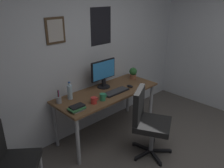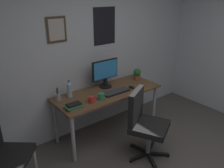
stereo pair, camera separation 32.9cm
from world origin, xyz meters
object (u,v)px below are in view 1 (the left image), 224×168
object	(u,v)px
computer_mouse	(130,86)
monitor	(103,73)
potted_plant	(133,73)
book_stack_left	(77,108)
pen_cup	(59,99)
side_chair	(10,160)
coffee_mug_far	(94,100)
office_chair	(147,119)
water_bottle	(70,92)
keyboard	(116,92)
coffee_mug_near	(103,97)

from	to	relation	value
computer_mouse	monitor	bearing A→B (deg)	134.78
potted_plant	book_stack_left	size ratio (longest dim) A/B	0.91
potted_plant	pen_cup	world-z (taller)	pen_cup
side_chair	coffee_mug_far	distance (m)	1.20
office_chair	potted_plant	xyz separation A→B (m)	(0.63, 0.81, 0.30)
coffee_mug_far	monitor	bearing A→B (deg)	34.90
monitor	water_bottle	distance (m)	0.63
coffee_mug_far	pen_cup	size ratio (longest dim) A/B	0.61
water_bottle	potted_plant	world-z (taller)	water_bottle
monitor	coffee_mug_far	bearing A→B (deg)	-145.10
coffee_mug_far	office_chair	bearing A→B (deg)	-50.68
side_chair	computer_mouse	size ratio (longest dim) A/B	7.95
potted_plant	book_stack_left	xyz separation A→B (m)	(-1.36, -0.26, -0.08)
monitor	keyboard	bearing A→B (deg)	-91.65
pen_cup	coffee_mug_near	bearing A→B (deg)	-35.12
monitor	book_stack_left	world-z (taller)	monitor
office_chair	coffee_mug_near	xyz separation A→B (m)	(-0.31, 0.55, 0.25)
computer_mouse	coffee_mug_near	world-z (taller)	coffee_mug_near
side_chair	book_stack_left	world-z (taller)	side_chair
potted_plant	pen_cup	xyz separation A→B (m)	(-1.42, 0.07, -0.05)
keyboard	book_stack_left	size ratio (longest dim) A/B	2.02
office_chair	keyboard	size ratio (longest dim) A/B	2.21
monitor	water_bottle	size ratio (longest dim) A/B	1.82
coffee_mug_near	pen_cup	size ratio (longest dim) A/B	0.61
monitor	book_stack_left	bearing A→B (deg)	-156.46
monitor	pen_cup	distance (m)	0.82
coffee_mug_near	coffee_mug_far	world-z (taller)	coffee_mug_near
potted_plant	pen_cup	size ratio (longest dim) A/B	0.98
side_chair	keyboard	distance (m)	1.65
keyboard	pen_cup	distance (m)	0.85
office_chair	water_bottle	bearing A→B (deg)	124.10
computer_mouse	book_stack_left	world-z (taller)	book_stack_left
side_chair	computer_mouse	xyz separation A→B (m)	(1.93, 0.08, 0.24)
water_bottle	book_stack_left	bearing A→B (deg)	-110.74
monitor	potted_plant	world-z (taller)	monitor
monitor	coffee_mug_far	distance (m)	0.61
computer_mouse	coffee_mug_far	distance (m)	0.76
computer_mouse	water_bottle	distance (m)	0.96
potted_plant	monitor	bearing A→B (deg)	173.59
coffee_mug_near	book_stack_left	distance (m)	0.43
water_bottle	book_stack_left	distance (m)	0.37
keyboard	coffee_mug_near	bearing A→B (deg)	-169.90
keyboard	potted_plant	bearing A→B (deg)	18.85
pen_cup	coffee_mug_far	bearing A→B (deg)	-44.72
side_chair	water_bottle	bearing A→B (deg)	20.36
monitor	potted_plant	xyz separation A→B (m)	(0.62, -0.07, -0.13)
monitor	keyboard	size ratio (longest dim) A/B	1.07
side_chair	coffee_mug_far	size ratio (longest dim) A/B	7.22
coffee_mug_near	coffee_mug_far	size ratio (longest dim) A/B	1.00
keyboard	coffee_mug_near	size ratio (longest dim) A/B	3.54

